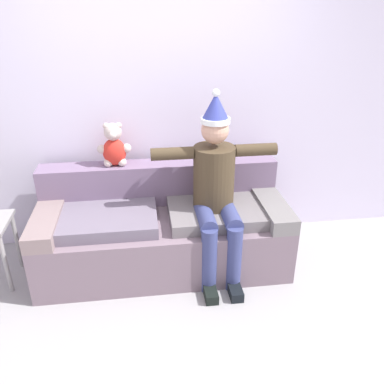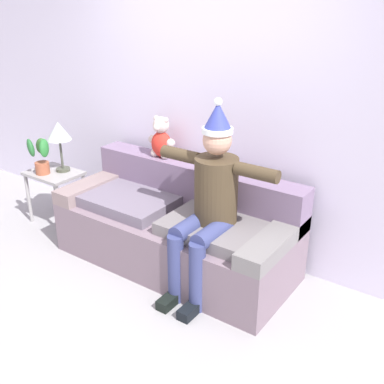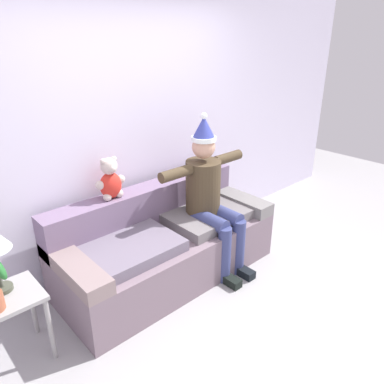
# 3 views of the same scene
# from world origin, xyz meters

# --- Properties ---
(ground_plane) EXTENTS (10.00, 10.00, 0.00)m
(ground_plane) POSITION_xyz_m (0.00, 0.00, 0.00)
(ground_plane) COLOR #A09EA0
(back_wall) EXTENTS (7.00, 0.10, 2.70)m
(back_wall) POSITION_xyz_m (0.00, 1.55, 1.35)
(back_wall) COLOR silver
(back_wall) RESTS_ON ground_plane
(couch) EXTENTS (2.10, 0.88, 0.84)m
(couch) POSITION_xyz_m (0.00, 1.03, 0.34)
(couch) COLOR slate
(couch) RESTS_ON ground_plane
(person_seated) EXTENTS (1.02, 0.77, 1.55)m
(person_seated) POSITION_xyz_m (0.43, 0.86, 0.79)
(person_seated) COLOR #473925
(person_seated) RESTS_ON ground_plane
(teddy_bear) EXTENTS (0.29, 0.17, 0.38)m
(teddy_bear) POSITION_xyz_m (-0.38, 1.30, 1.01)
(teddy_bear) COLOR red
(teddy_bear) RESTS_ON couch
(side_table) EXTENTS (0.54, 0.40, 0.56)m
(side_table) POSITION_xyz_m (-1.50, 0.93, 0.46)
(side_table) COLOR #9C9999
(side_table) RESTS_ON ground_plane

